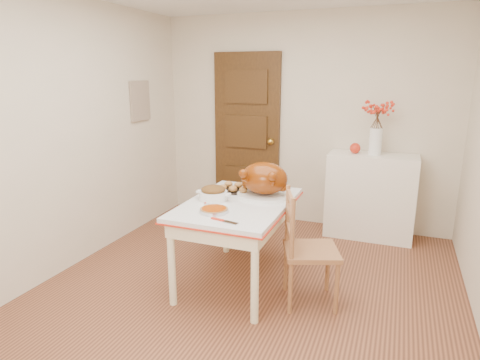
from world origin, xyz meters
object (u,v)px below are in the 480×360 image
at_px(sideboard, 370,196).
at_px(turkey_platter, 264,180).
at_px(chair_oak, 311,248).
at_px(pumpkin_pie, 214,209).
at_px(kitchen_table, 238,242).

height_order(sideboard, turkey_platter, turkey_platter).
distance_m(sideboard, chair_oak, 1.67).
bearing_deg(turkey_platter, pumpkin_pie, -109.50).
xyz_separation_m(sideboard, pumpkin_pie, (-1.06, -1.86, 0.29)).
bearing_deg(pumpkin_pie, kitchen_table, 76.96).
xyz_separation_m(chair_oak, turkey_platter, (-0.50, 0.32, 0.43)).
distance_m(kitchen_table, pumpkin_pie, 0.52).
xyz_separation_m(kitchen_table, chair_oak, (0.66, -0.10, 0.09)).
distance_m(kitchen_table, turkey_platter, 0.59).
distance_m(sideboard, turkey_platter, 1.61).
bearing_deg(sideboard, pumpkin_pie, -119.81).
height_order(chair_oak, turkey_platter, turkey_platter).
relative_size(kitchen_table, turkey_platter, 2.55).
xyz_separation_m(kitchen_table, turkey_platter, (0.16, 0.22, 0.53)).
bearing_deg(chair_oak, pumpkin_pie, 85.98).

